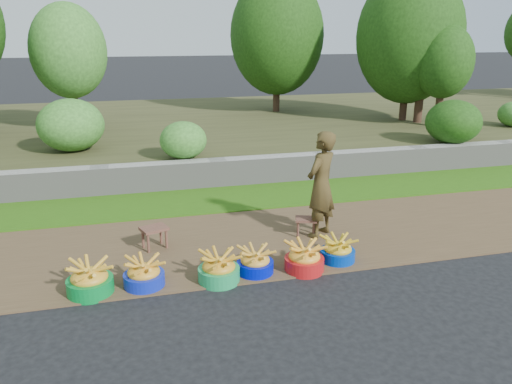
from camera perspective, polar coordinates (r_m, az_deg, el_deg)
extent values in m
plane|color=black|center=(6.28, 2.37, -10.14)|extent=(120.00, 120.00, 0.00)
cube|color=#503C26|center=(7.36, -0.43, -5.65)|extent=(80.00, 2.50, 0.02)
cube|color=#2C5D0F|center=(9.18, -3.45, -0.74)|extent=(80.00, 1.50, 0.04)
cube|color=gray|center=(9.91, -4.42, 2.18)|extent=(80.00, 0.35, 0.55)
cube|color=#3C3D1F|center=(14.64, -7.84, 7.11)|extent=(80.00, 10.00, 0.50)
cylinder|color=#362317|center=(15.13, 16.60, 10.58)|extent=(0.21, 0.21, 1.43)
ellipsoid|color=#1D4510|center=(15.03, 17.16, 16.61)|extent=(2.93, 2.93, 3.66)
cylinder|color=#362317|center=(14.83, 18.24, 10.79)|extent=(0.23, 0.23, 1.68)
ellipsoid|color=#1D4510|center=(14.74, 18.77, 16.03)|extent=(1.73, 1.73, 2.16)
cylinder|color=#362317|center=(13.77, -20.07, 9.58)|extent=(0.21, 0.21, 1.43)
ellipsoid|color=#3E7F2B|center=(13.67, -20.65, 14.85)|extent=(1.86, 1.86, 2.33)
cylinder|color=#362317|center=(14.37, 20.21, 9.51)|extent=(0.19, 0.19, 1.25)
ellipsoid|color=#1D4510|center=(14.27, 20.69, 13.79)|extent=(1.52, 1.52, 1.90)
cylinder|color=#362317|center=(16.16, 2.35, 11.78)|extent=(0.21, 0.21, 1.46)
ellipsoid|color=#1D4510|center=(16.07, 2.42, 17.45)|extent=(2.88, 2.88, 3.60)
ellipsoid|color=#3E7F2B|center=(11.37, -20.41, 7.19)|extent=(1.39, 1.39, 1.11)
ellipsoid|color=#1D4510|center=(12.25, 21.63, 7.46)|extent=(1.24, 1.24, 0.99)
ellipsoid|color=#3E7F2B|center=(10.13, -8.31, 5.88)|extent=(0.94, 0.94, 0.75)
cylinder|color=#037A2D|center=(6.27, -18.40, -10.17)|extent=(0.54, 0.54, 0.19)
ellipsoid|color=gold|center=(6.20, -18.54, -8.94)|extent=(0.47, 0.47, 0.31)
cylinder|color=#0E22B0|center=(6.26, -12.64, -9.78)|extent=(0.49, 0.49, 0.18)
ellipsoid|color=gold|center=(6.20, -12.73, -8.65)|extent=(0.43, 0.43, 0.28)
cylinder|color=#1B924F|center=(6.25, -4.25, -9.40)|extent=(0.51, 0.51, 0.19)
ellipsoid|color=gold|center=(6.18, -4.28, -8.21)|extent=(0.45, 0.45, 0.29)
cylinder|color=#000DBC|center=(6.42, -0.10, -8.62)|extent=(0.47, 0.47, 0.17)
ellipsoid|color=gold|center=(6.36, -0.10, -7.56)|extent=(0.41, 0.41, 0.27)
cylinder|color=#AE1516|center=(6.52, 5.52, -8.20)|extent=(0.51, 0.51, 0.18)
ellipsoid|color=orange|center=(6.46, 5.56, -7.06)|extent=(0.45, 0.45, 0.29)
cylinder|color=#002FA4|center=(6.83, 9.29, -7.19)|extent=(0.47, 0.47, 0.17)
ellipsoid|color=gold|center=(6.77, 9.34, -6.19)|extent=(0.41, 0.41, 0.27)
cube|color=brown|center=(7.15, -11.58, -4.12)|extent=(0.43, 0.38, 0.04)
cylinder|color=brown|center=(7.09, -12.21, -5.76)|extent=(0.04, 0.04, 0.27)
cylinder|color=brown|center=(7.18, -10.20, -5.30)|extent=(0.04, 0.04, 0.27)
cylinder|color=brown|center=(7.25, -12.79, -5.25)|extent=(0.04, 0.04, 0.27)
cylinder|color=brown|center=(7.34, -10.82, -4.81)|extent=(0.04, 0.04, 0.27)
cube|color=brown|center=(7.49, 5.75, -3.12)|extent=(0.37, 0.32, 0.04)
cylinder|color=brown|center=(7.46, 4.82, -4.32)|extent=(0.03, 0.03, 0.24)
cylinder|color=brown|center=(7.47, 6.66, -4.35)|extent=(0.03, 0.03, 0.24)
cylinder|color=brown|center=(7.61, 4.79, -3.85)|extent=(0.03, 0.03, 0.24)
cylinder|color=brown|center=(7.62, 6.60, -3.88)|extent=(0.03, 0.03, 0.24)
imported|color=black|center=(7.35, 7.45, 0.84)|extent=(0.69, 0.66, 1.59)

